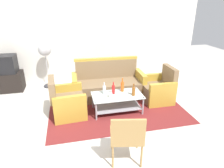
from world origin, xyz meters
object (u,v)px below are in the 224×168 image
object	(u,v)px
bottle_clear	(104,90)
bottle_brown	(133,91)
armchair_right	(158,90)
television	(4,64)
armchair_left	(67,103)
bottle_red	(113,89)
wicker_chair	(127,135)
pedestal_fan	(45,52)
coffee_table	(117,100)
couch	(108,85)
tv_stand	(8,82)
bottle_orange	(122,86)
cup	(110,95)

from	to	relation	value
bottle_clear	bottle_brown	size ratio (longest dim) A/B	0.98
bottle_brown	armchair_right	bearing A→B (deg)	27.45
bottle_brown	television	size ratio (longest dim) A/B	0.44
armchair_left	armchair_right	size ratio (longest dim) A/B	1.00
bottle_red	television	distance (m)	3.11
bottle_red	wicker_chair	xyz separation A→B (m)	(-0.17, -1.59, -0.02)
armchair_right	bottle_brown	bearing A→B (deg)	117.84
bottle_red	pedestal_fan	bearing A→B (deg)	130.95
armchair_left	pedestal_fan	xyz separation A→B (m)	(-0.51, 1.73, 0.73)
armchair_right	bottle_red	xyz separation A→B (m)	(-1.18, -0.23, 0.23)
coffee_table	bottle_clear	size ratio (longest dim) A/B	4.12
couch	pedestal_fan	size ratio (longest dim) A/B	1.43
tv_stand	wicker_chair	distance (m)	4.09
coffee_table	wicker_chair	xyz separation A→B (m)	(-0.24, -1.51, 0.22)
coffee_table	pedestal_fan	xyz separation A→B (m)	(-1.59, 1.83, 0.74)
armchair_left	bottle_orange	world-z (taller)	armchair_left
bottle_orange	cup	distance (m)	0.41
coffee_table	pedestal_fan	distance (m)	2.54
armchair_left	pedestal_fan	distance (m)	1.94
bottle_brown	tv_stand	size ratio (longest dim) A/B	0.34
pedestal_fan	wicker_chair	world-z (taller)	pedestal_fan
bottle_orange	armchair_left	bearing A→B (deg)	-177.26
bottle_orange	wicker_chair	xyz separation A→B (m)	(-0.39, -1.67, -0.04)
bottle_red	tv_stand	size ratio (longest dim) A/B	0.34
armchair_right	cup	xyz separation A→B (m)	(-1.29, -0.39, 0.17)
couch	pedestal_fan	bearing A→B (deg)	-31.97
armchair_left	bottle_clear	distance (m)	0.85
bottle_clear	cup	distance (m)	0.23
armchair_right	bottle_red	world-z (taller)	armchair_right
bottle_red	tv_stand	distance (m)	3.11
bottle_brown	pedestal_fan	distance (m)	2.77
armchair_right	bottle_orange	bearing A→B (deg)	99.00
television	bottle_orange	bearing A→B (deg)	151.90
pedestal_fan	bottle_orange	bearing A→B (deg)	-43.74
armchair_left	wicker_chair	xyz separation A→B (m)	(0.84, -1.61, 0.21)
cup	armchair_left	bearing A→B (deg)	168.77
bottle_red	cup	size ratio (longest dim) A/B	2.73
bottle_brown	pedestal_fan	size ratio (longest dim) A/B	0.21
television	wicker_chair	bearing A→B (deg)	128.21
cup	bottle_clear	bearing A→B (deg)	115.31
bottle_orange	tv_stand	world-z (taller)	bottle_orange
television	bottle_brown	bearing A→B (deg)	149.69
cup	television	bearing A→B (deg)	143.17
armchair_right	bottle_orange	distance (m)	1.00
bottle_brown	television	xyz separation A→B (m)	(-3.00, 1.88, 0.25)
tv_stand	armchair_left	bearing A→B (deg)	-46.79
armchair_right	bottle_clear	size ratio (longest dim) A/B	3.18
armchair_left	armchair_right	xyz separation A→B (m)	(2.20, 0.20, 0.00)
bottle_brown	tv_stand	world-z (taller)	bottle_brown
couch	tv_stand	world-z (taller)	couch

